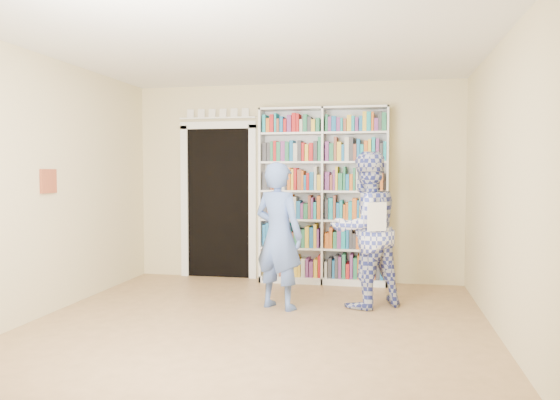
# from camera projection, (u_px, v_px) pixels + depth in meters

# --- Properties ---
(floor) EXTENTS (5.00, 5.00, 0.00)m
(floor) POSITION_uv_depth(u_px,v_px,m) (252.00, 331.00, 5.13)
(floor) COLOR olive
(floor) RESTS_ON ground
(ceiling) EXTENTS (5.00, 5.00, 0.00)m
(ceiling) POSITION_uv_depth(u_px,v_px,m) (251.00, 40.00, 4.99)
(ceiling) COLOR white
(ceiling) RESTS_ON wall_back
(wall_back) EXTENTS (4.50, 0.00, 4.50)m
(wall_back) POSITION_uv_depth(u_px,v_px,m) (295.00, 182.00, 7.51)
(wall_back) COLOR beige
(wall_back) RESTS_ON floor
(wall_left) EXTENTS (0.00, 5.00, 5.00)m
(wall_left) POSITION_uv_depth(u_px,v_px,m) (35.00, 186.00, 5.49)
(wall_left) COLOR beige
(wall_left) RESTS_ON floor
(wall_right) EXTENTS (0.00, 5.00, 5.00)m
(wall_right) POSITION_uv_depth(u_px,v_px,m) (509.00, 189.00, 4.63)
(wall_right) COLOR beige
(wall_right) RESTS_ON floor
(bookshelf) EXTENTS (1.71, 0.32, 2.35)m
(bookshelf) POSITION_uv_depth(u_px,v_px,m) (323.00, 195.00, 7.29)
(bookshelf) COLOR white
(bookshelf) RESTS_ON floor
(doorway) EXTENTS (1.10, 0.08, 2.43)m
(doorway) POSITION_uv_depth(u_px,v_px,m) (218.00, 194.00, 7.71)
(doorway) COLOR black
(doorway) RESTS_ON floor
(wall_art) EXTENTS (0.03, 0.25, 0.25)m
(wall_art) POSITION_uv_depth(u_px,v_px,m) (48.00, 181.00, 5.68)
(wall_art) COLOR maroon
(wall_art) RESTS_ON wall_left
(man_blue) EXTENTS (0.69, 0.59, 1.60)m
(man_blue) POSITION_uv_depth(u_px,v_px,m) (279.00, 236.00, 5.95)
(man_blue) COLOR #506CB2
(man_blue) RESTS_ON floor
(man_plaid) EXTENTS (1.06, 1.02, 1.72)m
(man_plaid) POSITION_uv_depth(u_px,v_px,m) (366.00, 230.00, 6.01)
(man_plaid) COLOR #333F9E
(man_plaid) RESTS_ON floor
(paper_sheet) EXTENTS (0.20, 0.10, 0.30)m
(paper_sheet) POSITION_uv_depth(u_px,v_px,m) (377.00, 217.00, 5.71)
(paper_sheet) COLOR white
(paper_sheet) RESTS_ON man_plaid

